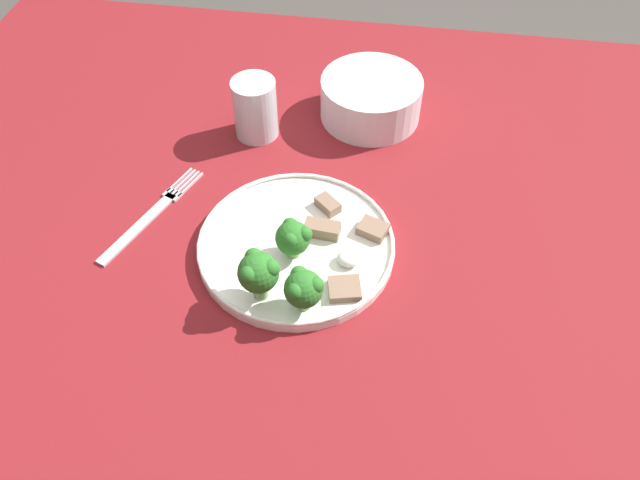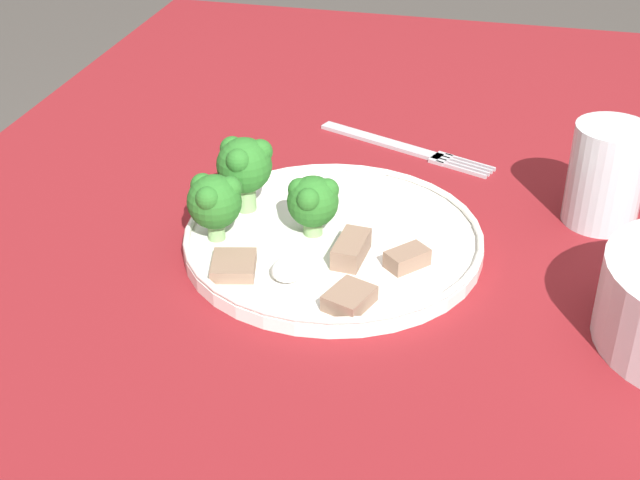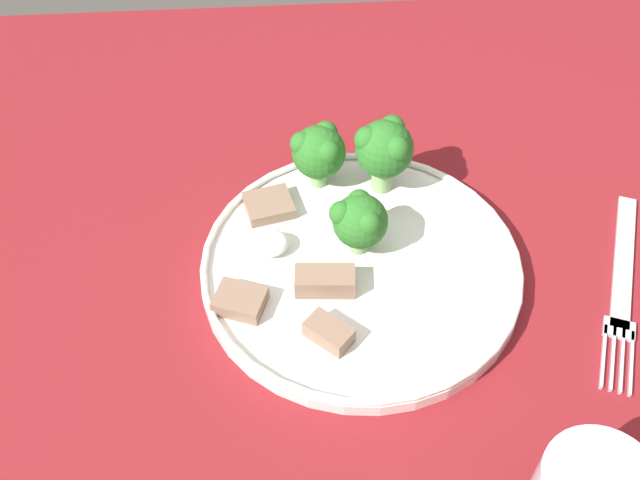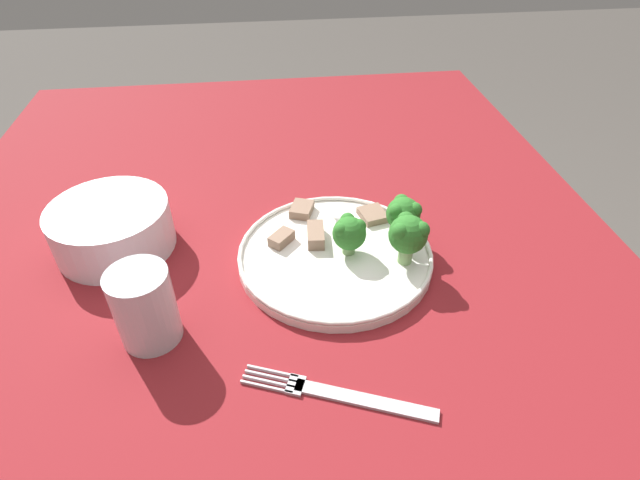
{
  "view_description": "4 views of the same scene",
  "coord_description": "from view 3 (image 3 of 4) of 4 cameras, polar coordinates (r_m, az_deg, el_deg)",
  "views": [
    {
      "loc": [
        0.11,
        -0.6,
        1.4
      ],
      "look_at": [
        0.03,
        -0.09,
        0.79
      ],
      "focal_mm": 35.0,
      "sensor_mm": 36.0,
      "label": 1
    },
    {
      "loc": [
        0.65,
        0.06,
        1.18
      ],
      "look_at": [
        0.03,
        -0.09,
        0.78
      ],
      "focal_mm": 50.0,
      "sensor_mm": 36.0,
      "label": 2
    },
    {
      "loc": [
        0.06,
        0.3,
        1.24
      ],
      "look_at": [
        0.03,
        -0.08,
        0.8
      ],
      "focal_mm": 42.0,
      "sensor_mm": 36.0,
      "label": 3
    },
    {
      "loc": [
        -0.51,
        -0.0,
        1.21
      ],
      "look_at": [
        -0.01,
        -0.06,
        0.8
      ],
      "focal_mm": 28.0,
      "sensor_mm": 36.0,
      "label": 4
    }
  ],
  "objects": [
    {
      "name": "table",
      "position": [
        0.65,
        3.56,
        -13.57
      ],
      "size": [
        1.34,
        1.0,
        0.76
      ],
      "color": "maroon",
      "rests_on": "ground_plane"
    },
    {
      "name": "dinner_plate",
      "position": [
        0.61,
        2.75,
        -2.06
      ],
      "size": [
        0.26,
        0.26,
        0.02
      ],
      "color": "white",
      "rests_on": "table"
    },
    {
      "name": "fork",
      "position": [
        0.66,
        22.01,
        -3.13
      ],
      "size": [
        0.09,
        0.2,
        0.0
      ],
      "color": "#B2B2B7",
      "rests_on": "table"
    },
    {
      "name": "broccoli_floret_near_rim_left",
      "position": [
        0.64,
        4.94,
        6.97
      ],
      "size": [
        0.05,
        0.05,
        0.07
      ],
      "color": "#7FA866",
      "rests_on": "dinner_plate"
    },
    {
      "name": "broccoli_floret_center_left",
      "position": [
        0.6,
        2.92,
        1.52
      ],
      "size": [
        0.05,
        0.04,
        0.05
      ],
      "color": "#7FA866",
      "rests_on": "dinner_plate"
    },
    {
      "name": "broccoli_floret_back_left",
      "position": [
        0.65,
        -0.1,
        6.8
      ],
      "size": [
        0.05,
        0.05,
        0.06
      ],
      "color": "#7FA866",
      "rests_on": "dinner_plate"
    },
    {
      "name": "meat_slice_front_slice",
      "position": [
        0.65,
        -3.92,
        2.65
      ],
      "size": [
        0.05,
        0.04,
        0.01
      ],
      "color": "#846651",
      "rests_on": "dinner_plate"
    },
    {
      "name": "meat_slice_middle_slice",
      "position": [
        0.59,
        0.37,
        -3.15
      ],
      "size": [
        0.05,
        0.03,
        0.02
      ],
      "color": "#846651",
      "rests_on": "dinner_plate"
    },
    {
      "name": "meat_slice_rear_slice",
      "position": [
        0.58,
        -6.12,
        -4.63
      ],
      "size": [
        0.05,
        0.04,
        0.01
      ],
      "color": "#846651",
      "rests_on": "dinner_plate"
    },
    {
      "name": "meat_slice_edge_slice",
      "position": [
        0.56,
        0.67,
        -7.05
      ],
      "size": [
        0.04,
        0.04,
        0.01
      ],
      "color": "#846651",
      "rests_on": "dinner_plate"
    },
    {
      "name": "sauce_dollop",
      "position": [
        0.61,
        -3.78,
        -0.24
      ],
      "size": [
        0.03,
        0.03,
        0.02
      ],
      "color": "white",
      "rests_on": "dinner_plate"
    }
  ]
}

